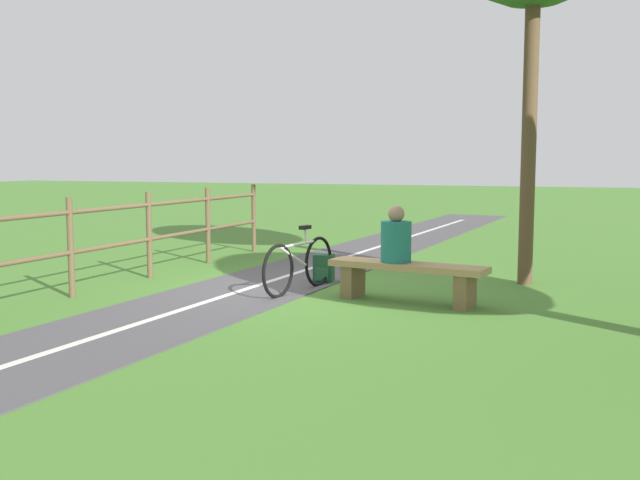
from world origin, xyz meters
name	(u,v)px	position (x,y,z in m)	size (l,w,h in m)	color
ground_plane	(310,287)	(0.00, 0.00, 0.00)	(80.00, 80.00, 0.00)	#477A2D
paved_path	(59,350)	(0.95, 4.00, 0.01)	(1.82, 36.00, 0.02)	#4C494C
path_centre_line	(59,349)	(0.95, 4.00, 0.02)	(0.10, 32.00, 0.00)	silver
bench	(407,275)	(-1.52, 0.63, 0.35)	(2.04, 0.78, 0.49)	#A88456
person_seated	(396,239)	(-1.37, 0.60, 0.78)	(0.44, 0.44, 0.70)	#1E6B66
bicycle	(299,265)	(-0.01, 0.43, 0.37)	(0.34, 1.69, 0.88)	black
backpack	(324,269)	(-0.06, -0.41, 0.20)	(0.31, 0.33, 0.41)	#1E4C2D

